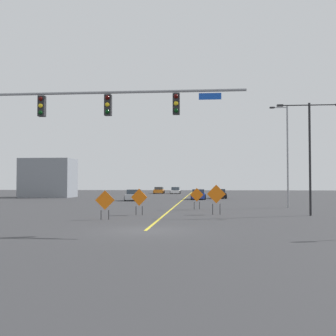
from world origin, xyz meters
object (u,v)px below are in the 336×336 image
street_lamp_mid_left (287,152)px  car_white_far (176,191)px  construction_sign_right_shoulder (139,199)px  construction_sign_median_near (105,201)px  car_silver_near (134,195)px  car_orange_mid (159,190)px  construction_sign_left_lane (216,195)px  car_blue_distant (198,195)px  construction_sign_left_shoulder (197,196)px  car_black_approaching (219,194)px  traffic_signal_assembly (71,117)px  street_lamp_far_left (310,148)px

street_lamp_mid_left → car_white_far: street_lamp_mid_left is taller
construction_sign_right_shoulder → construction_sign_median_near: (-1.61, -3.76, -0.04)m
car_silver_near → car_orange_mid: size_ratio=1.02×
street_lamp_mid_left → construction_sign_left_lane: bearing=-128.7°
car_blue_distant → car_silver_near: car_silver_near is taller
street_lamp_mid_left → construction_sign_left_shoulder: (-8.31, -2.75, -3.99)m
street_lamp_mid_left → construction_sign_right_shoulder: bearing=-142.8°
construction_sign_left_shoulder → car_black_approaching: construction_sign_left_shoulder is taller
construction_sign_median_near → car_white_far: size_ratio=0.42×
traffic_signal_assembly → street_lamp_far_left: bearing=35.1°
traffic_signal_assembly → construction_sign_right_shoulder: bearing=78.2°
construction_sign_median_near → car_blue_distant: bearing=80.0°
street_lamp_far_left → construction_sign_left_lane: size_ratio=3.67×
construction_sign_left_shoulder → car_white_far: construction_sign_left_shoulder is taller
car_silver_near → street_lamp_far_left: bearing=-53.5°
car_black_approaching → car_silver_near: 13.99m
construction_sign_left_lane → car_silver_near: bearing=114.3°
street_lamp_far_left → car_black_approaching: size_ratio=1.95×
construction_sign_right_shoulder → car_black_approaching: 32.09m
construction_sign_right_shoulder → construction_sign_median_near: bearing=-113.2°
car_black_approaching → car_silver_near: car_silver_near is taller
construction_sign_median_near → traffic_signal_assembly: bearing=-93.8°
construction_sign_left_shoulder → construction_sign_left_lane: bearing=-74.9°
car_black_approaching → car_orange_mid: bearing=115.6°
car_white_far → construction_sign_left_lane: bearing=-82.9°
traffic_signal_assembly → car_orange_mid: size_ratio=3.56×
traffic_signal_assembly → car_silver_near: (-2.38, 32.51, -5.00)m
car_black_approaching → traffic_signal_assembly: bearing=-102.2°
car_blue_distant → construction_sign_right_shoulder: bearing=-98.1°
construction_sign_median_near → car_white_far: bearing=89.6°
construction_sign_median_near → car_blue_distant: size_ratio=0.42×
car_black_approaching → construction_sign_left_shoulder: bearing=-96.5°
construction_sign_left_shoulder → construction_sign_median_near: (-5.68, -10.43, -0.02)m
street_lamp_far_left → construction_sign_left_lane: (-6.66, 0.45, -3.46)m
construction_sign_right_shoulder → construction_sign_left_shoulder: bearing=58.6°
car_white_far → traffic_signal_assembly: bearing=-90.7°
traffic_signal_assembly → car_orange_mid: (-2.66, 64.88, -5.00)m
street_lamp_mid_left → car_orange_mid: bearing=110.3°
construction_sign_left_lane → car_blue_distant: construction_sign_left_lane is taller
construction_sign_median_near → car_black_approaching: 36.12m
traffic_signal_assembly → construction_sign_left_lane: (7.59, 10.45, -4.26)m
construction_sign_median_near → car_black_approaching: (8.48, 35.11, -0.51)m
construction_sign_left_shoulder → car_silver_near: 18.40m
street_lamp_mid_left → construction_sign_right_shoulder: 16.05m
traffic_signal_assembly → street_lamp_mid_left: (14.37, 18.91, -0.49)m
car_white_far → car_silver_near: size_ratio=1.13×
street_lamp_far_left → construction_sign_left_lane: street_lamp_far_left is taller
street_lamp_far_left → construction_sign_left_shoulder: street_lamp_far_left is taller
street_lamp_far_left → car_blue_distant: (-8.34, 27.20, -4.22)m
street_lamp_mid_left → construction_sign_right_shoulder: size_ratio=4.98×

